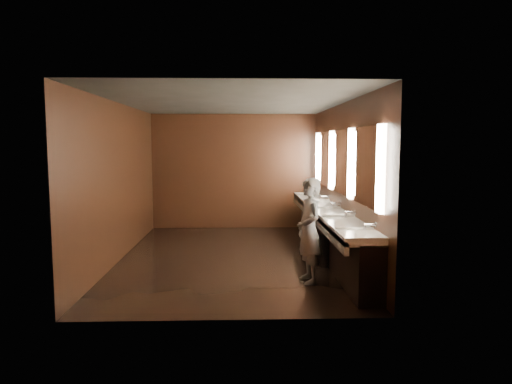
% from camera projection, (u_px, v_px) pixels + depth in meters
% --- Properties ---
extents(floor, '(6.00, 6.00, 0.00)m').
position_uv_depth(floor, '(232.00, 257.00, 8.36)').
color(floor, black).
rests_on(floor, ground).
extents(ceiling, '(4.00, 6.00, 0.02)m').
position_uv_depth(ceiling, '(231.00, 103.00, 8.07)').
color(ceiling, '#2D2D2B').
rests_on(ceiling, wall_back).
extents(wall_back, '(4.00, 0.02, 2.80)m').
position_uv_depth(wall_back, '(234.00, 171.00, 11.20)').
color(wall_back, black).
rests_on(wall_back, floor).
extents(wall_front, '(4.00, 0.02, 2.80)m').
position_uv_depth(wall_front, '(226.00, 203.00, 5.24)').
color(wall_front, black).
rests_on(wall_front, floor).
extents(wall_left, '(0.02, 6.00, 2.80)m').
position_uv_depth(wall_left, '(120.00, 182.00, 8.15)').
color(wall_left, black).
rests_on(wall_left, floor).
extents(wall_right, '(0.02, 6.00, 2.80)m').
position_uv_depth(wall_right, '(341.00, 181.00, 8.29)').
color(wall_right, black).
rests_on(wall_right, floor).
extents(sink_counter, '(0.55, 5.40, 1.01)m').
position_uv_depth(sink_counter, '(329.00, 230.00, 8.37)').
color(sink_counter, black).
rests_on(sink_counter, floor).
extents(mirror_band, '(0.06, 5.03, 1.15)m').
position_uv_depth(mirror_band, '(341.00, 162.00, 8.25)').
color(mirror_band, '#FCE9CA').
rests_on(mirror_band, wall_right).
extents(person, '(0.49, 0.64, 1.57)m').
position_uv_depth(person, '(309.00, 230.00, 6.80)').
color(person, '#819EC1').
rests_on(person, floor).
extents(trash_bin, '(0.43, 0.43, 0.51)m').
position_uv_depth(trash_bin, '(324.00, 251.00, 7.75)').
color(trash_bin, black).
rests_on(trash_bin, floor).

